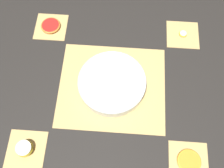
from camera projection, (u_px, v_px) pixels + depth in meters
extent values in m
plane|color=black|center=(112.00, 87.00, 1.13)|extent=(6.00, 6.00, 0.00)
cube|color=tan|center=(112.00, 86.00, 1.13)|extent=(0.45, 0.40, 0.01)
cube|color=#3D2D19|center=(147.00, 89.00, 1.12)|extent=(0.01, 0.39, 0.00)
cube|color=#3D2D19|center=(130.00, 87.00, 1.12)|extent=(0.01, 0.39, 0.00)
cube|color=#3D2D19|center=(112.00, 86.00, 1.13)|extent=(0.01, 0.39, 0.00)
cube|color=#3D2D19|center=(94.00, 85.00, 1.13)|extent=(0.01, 0.39, 0.00)
cube|color=#3D2D19|center=(77.00, 84.00, 1.13)|extent=(0.01, 0.39, 0.00)
cube|color=tan|center=(183.00, 35.00, 1.24)|extent=(0.15, 0.15, 0.01)
cube|color=#3D2D19|center=(191.00, 35.00, 1.23)|extent=(0.00, 0.15, 0.00)
cube|color=#3D2D19|center=(183.00, 34.00, 1.24)|extent=(0.00, 0.15, 0.00)
cube|color=#3D2D19|center=(175.00, 34.00, 1.24)|extent=(0.00, 0.15, 0.00)
cube|color=tan|center=(51.00, 27.00, 1.26)|extent=(0.15, 0.15, 0.01)
cube|color=#3D2D19|center=(56.00, 27.00, 1.25)|extent=(0.00, 0.15, 0.00)
cube|color=#3D2D19|center=(46.00, 26.00, 1.25)|extent=(0.00, 0.15, 0.00)
cube|color=tan|center=(189.00, 161.00, 1.00)|extent=(0.15, 0.15, 0.01)
cube|color=#3D2D19|center=(199.00, 162.00, 1.00)|extent=(0.00, 0.15, 0.00)
cube|color=#3D2D19|center=(189.00, 161.00, 1.00)|extent=(0.00, 0.15, 0.00)
cube|color=#3D2D19|center=(179.00, 161.00, 1.00)|extent=(0.00, 0.15, 0.00)
cube|color=tan|center=(26.00, 149.00, 1.02)|extent=(0.15, 0.15, 0.01)
cube|color=#3D2D19|center=(32.00, 150.00, 1.02)|extent=(0.00, 0.15, 0.00)
cube|color=#3D2D19|center=(20.00, 149.00, 1.02)|extent=(0.00, 0.15, 0.00)
cylinder|color=silver|center=(112.00, 83.00, 1.10)|extent=(0.28, 0.28, 0.06)
torus|color=silver|center=(112.00, 81.00, 1.08)|extent=(0.29, 0.29, 0.01)
cylinder|color=#F4EABC|center=(125.00, 100.00, 1.06)|extent=(0.02, 0.02, 0.01)
cylinder|color=#F4EABC|center=(111.00, 65.00, 1.15)|extent=(0.03, 0.03, 0.01)
cylinder|color=#F4EABC|center=(105.00, 65.00, 1.15)|extent=(0.03, 0.03, 0.01)
cylinder|color=#F4EABC|center=(92.00, 78.00, 1.11)|extent=(0.03, 0.03, 0.01)
cylinder|color=#F4EABC|center=(117.00, 62.00, 1.12)|extent=(0.03, 0.03, 0.01)
cylinder|color=#F4EABC|center=(99.00, 78.00, 1.08)|extent=(0.02, 0.02, 0.01)
cylinder|color=#F4EABC|center=(107.00, 80.00, 1.09)|extent=(0.03, 0.03, 0.01)
cylinder|color=#F4EABC|center=(89.00, 92.00, 1.08)|extent=(0.03, 0.03, 0.01)
cylinder|color=#F4EABC|center=(132.00, 86.00, 1.09)|extent=(0.03, 0.03, 0.01)
cube|color=beige|center=(138.00, 91.00, 1.06)|extent=(0.02, 0.02, 0.02)
cube|color=beige|center=(117.00, 85.00, 1.09)|extent=(0.03, 0.03, 0.03)
cube|color=beige|center=(93.00, 101.00, 1.05)|extent=(0.02, 0.02, 0.02)
cube|color=beige|center=(100.00, 89.00, 1.09)|extent=(0.03, 0.03, 0.03)
cube|color=beige|center=(98.00, 96.00, 1.07)|extent=(0.02, 0.02, 0.02)
cube|color=beige|center=(85.00, 81.00, 1.08)|extent=(0.02, 0.02, 0.02)
cube|color=beige|center=(110.00, 92.00, 1.08)|extent=(0.02, 0.02, 0.02)
cube|color=beige|center=(91.00, 84.00, 1.10)|extent=(0.03, 0.03, 0.03)
cube|color=beige|center=(111.00, 69.00, 1.10)|extent=(0.02, 0.02, 0.02)
cube|color=beige|center=(124.00, 76.00, 1.11)|extent=(0.02, 0.02, 0.02)
ellipsoid|color=orange|center=(128.00, 64.00, 1.12)|extent=(0.03, 0.02, 0.01)
ellipsoid|color=#B2231E|center=(115.00, 74.00, 1.10)|extent=(0.03, 0.02, 0.01)
ellipsoid|color=#B2231E|center=(117.00, 91.00, 1.06)|extent=(0.03, 0.01, 0.01)
ellipsoid|color=orange|center=(132.00, 72.00, 1.12)|extent=(0.03, 0.02, 0.01)
ellipsoid|color=#B2231E|center=(122.00, 93.00, 1.07)|extent=(0.03, 0.02, 0.02)
ellipsoid|color=gold|center=(25.00, 149.00, 1.00)|extent=(0.07, 0.07, 0.04)
cylinder|color=beige|center=(23.00, 148.00, 0.98)|extent=(0.06, 0.06, 0.00)
cylinder|color=orange|center=(189.00, 161.00, 0.99)|extent=(0.08, 0.08, 0.01)
torus|color=#F4A82D|center=(189.00, 161.00, 0.99)|extent=(0.09, 0.09, 0.01)
cylinder|color=#F4EABC|center=(183.00, 34.00, 1.23)|extent=(0.03, 0.03, 0.01)
torus|color=yellow|center=(183.00, 34.00, 1.23)|extent=(0.04, 0.04, 0.01)
cylinder|color=#B2231E|center=(51.00, 26.00, 1.25)|extent=(0.08, 0.08, 0.01)
torus|color=orange|center=(51.00, 26.00, 1.25)|extent=(0.09, 0.09, 0.01)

